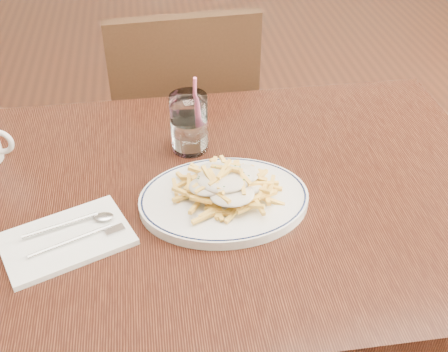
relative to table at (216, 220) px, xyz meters
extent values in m
cube|color=black|center=(0.00, 0.00, 0.06)|extent=(1.20, 0.80, 0.04)
cylinder|color=black|center=(-0.55, 0.35, -0.32)|extent=(0.05, 0.05, 0.71)
cylinder|color=black|center=(0.55, 0.35, -0.32)|extent=(0.05, 0.05, 0.71)
cube|color=black|center=(-0.03, 0.72, -0.24)|extent=(0.44, 0.44, 0.04)
cube|color=black|center=(-0.01, 0.53, 0.01)|extent=(0.42, 0.06, 0.46)
cylinder|color=black|center=(0.14, 0.91, -0.47)|extent=(0.04, 0.04, 0.41)
cylinder|color=black|center=(-0.22, 0.89, -0.47)|extent=(0.04, 0.04, 0.41)
cylinder|color=black|center=(0.16, 0.55, -0.47)|extent=(0.04, 0.04, 0.41)
cylinder|color=black|center=(-0.19, 0.53, -0.47)|extent=(0.04, 0.04, 0.41)
torus|color=black|center=(0.01, -0.04, 0.10)|extent=(0.38, 0.38, 0.01)
ellipsoid|color=beige|center=(0.01, -0.04, 0.15)|extent=(0.17, 0.15, 0.02)
cube|color=white|center=(-0.29, -0.10, 0.08)|extent=(0.26, 0.22, 0.01)
cylinder|color=white|center=(-0.04, 0.16, 0.14)|extent=(0.08, 0.08, 0.13)
cylinder|color=white|center=(-0.04, 0.16, 0.12)|extent=(0.07, 0.07, 0.07)
cylinder|color=#F85E93|center=(-0.02, 0.17, 0.17)|extent=(0.01, 0.04, 0.17)
torus|color=white|center=(-0.44, 0.17, 0.13)|extent=(0.06, 0.03, 0.06)
camera|label=1|loc=(-0.11, -0.87, 0.80)|focal=45.00mm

